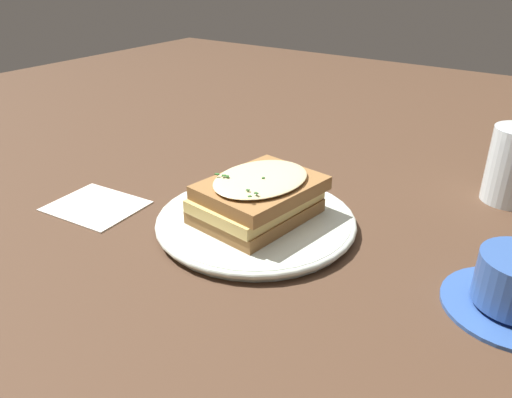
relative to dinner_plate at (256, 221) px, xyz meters
name	(u,v)px	position (x,y,z in m)	size (l,w,h in m)	color
ground_plane	(258,234)	(-0.01, 0.01, -0.01)	(2.40, 2.40, 0.00)	#473021
dinner_plate	(256,221)	(0.00, 0.00, 0.00)	(0.27, 0.27, 0.02)	silver
sandwich	(258,197)	(0.00, 0.00, 0.04)	(0.14, 0.17, 0.06)	olive
napkin	(96,205)	(0.23, 0.09, -0.01)	(0.13, 0.10, 0.00)	silver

